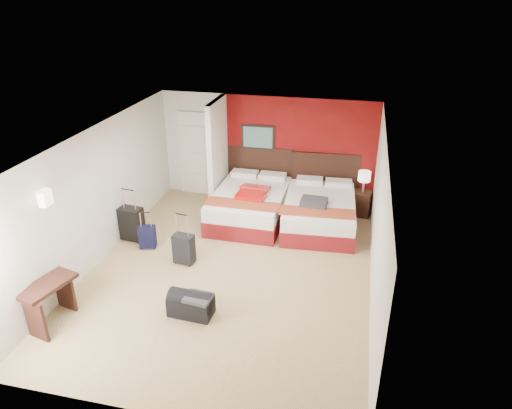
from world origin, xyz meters
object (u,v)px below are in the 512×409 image
(bed_left, at_px, (250,205))
(suitcase_black, at_px, (132,225))
(duffel_bag, at_px, (191,305))
(suitcase_charcoal, at_px, (184,250))
(red_suitcase_open, at_px, (253,192))
(suitcase_navy, at_px, (148,238))
(nightstand, at_px, (361,203))
(desk, at_px, (51,303))
(bed_right, at_px, (319,213))
(table_lamp, at_px, (364,182))

(bed_left, bearing_deg, suitcase_black, -145.01)
(suitcase_black, relative_size, duffel_bag, 0.98)
(suitcase_charcoal, bearing_deg, bed_left, 77.03)
(red_suitcase_open, relative_size, suitcase_navy, 1.88)
(nightstand, height_order, suitcase_charcoal, nightstand)
(red_suitcase_open, bearing_deg, bed_left, 139.15)
(desk, bearing_deg, red_suitcase_open, 74.99)
(bed_right, distance_m, suitcase_navy, 3.61)
(red_suitcase_open, distance_m, table_lamp, 2.46)
(suitcase_black, relative_size, suitcase_charcoal, 1.23)
(bed_left, bearing_deg, bed_right, 0.45)
(bed_left, xyz_separation_m, bed_right, (1.53, -0.01, -0.01))
(red_suitcase_open, bearing_deg, suitcase_black, -144.76)
(table_lamp, xyz_separation_m, desk, (-4.54, -4.86, -0.44))
(suitcase_navy, bearing_deg, bed_left, 30.85)
(nightstand, relative_size, desk, 0.64)
(suitcase_black, distance_m, desk, 2.65)
(bed_left, relative_size, desk, 2.51)
(red_suitcase_open, relative_size, suitcase_charcoal, 1.51)
(suitcase_navy, xyz_separation_m, duffel_bag, (1.54, -1.76, -0.05))
(suitcase_navy, bearing_deg, table_lamp, 16.81)
(bed_right, distance_m, red_suitcase_open, 1.48)
(bed_right, relative_size, nightstand, 3.80)
(bed_left, height_order, suitcase_navy, bed_left)
(bed_right, relative_size, red_suitcase_open, 2.53)
(bed_left, relative_size, suitcase_black, 3.19)
(suitcase_navy, xyz_separation_m, desk, (-0.47, -2.41, 0.14))
(red_suitcase_open, distance_m, nightstand, 2.49)
(table_lamp, bearing_deg, bed_left, -162.26)
(suitcase_black, xyz_separation_m, suitcase_navy, (0.44, -0.24, -0.12))
(bed_left, xyz_separation_m, desk, (-2.14, -4.09, 0.03))
(red_suitcase_open, bearing_deg, desk, -115.21)
(nightstand, distance_m, suitcase_navy, 4.75)
(desk, bearing_deg, table_lamp, 61.25)
(duffel_bag, bearing_deg, bed_left, 91.49)
(suitcase_black, bearing_deg, suitcase_charcoal, -16.94)
(duffel_bag, height_order, desk, desk)
(suitcase_navy, height_order, desk, desk)
(desk, bearing_deg, bed_right, 62.36)
(table_lamp, bearing_deg, bed_right, -138.28)
(suitcase_black, height_order, suitcase_charcoal, suitcase_black)
(nightstand, relative_size, table_lamp, 1.15)
(red_suitcase_open, xyz_separation_m, nightstand, (2.30, 0.87, -0.43))
(suitcase_black, xyz_separation_m, duffel_bag, (1.98, -1.99, -0.17))
(bed_left, height_order, suitcase_black, suitcase_black)
(nightstand, bearing_deg, suitcase_navy, -142.04)
(bed_left, relative_size, nightstand, 3.90)
(nightstand, height_order, suitcase_navy, nightstand)
(red_suitcase_open, bearing_deg, suitcase_navy, -134.31)
(suitcase_black, bearing_deg, suitcase_navy, -21.53)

